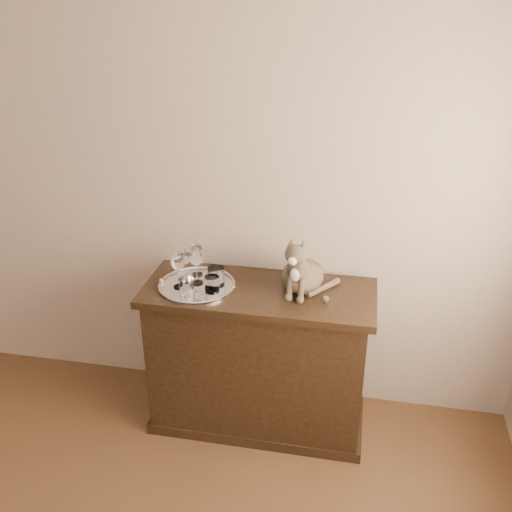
{
  "coord_description": "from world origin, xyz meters",
  "views": [
    {
      "loc": [
        1.08,
        -0.59,
        2.26
      ],
      "look_at": [
        0.58,
        1.95,
        1.04
      ],
      "focal_mm": 40.0,
      "sensor_mm": 36.0,
      "label": 1
    }
  ],
  "objects_px": {
    "tray": "(197,286)",
    "tumbler_b": "(187,286)",
    "cat": "(303,261)",
    "wine_glass_c": "(178,271)",
    "tumbler_a": "(212,284)",
    "sideboard": "(259,358)",
    "tumbler_c": "(216,277)",
    "wine_glass_a": "(185,265)",
    "wine_glass_d": "(197,266)",
    "wine_glass_b": "(197,259)"
  },
  "relations": [
    {
      "from": "wine_glass_c",
      "to": "sideboard",
      "type": "bearing_deg",
      "value": 8.82
    },
    {
      "from": "sideboard",
      "to": "wine_glass_a",
      "type": "relative_size",
      "value": 7.14
    },
    {
      "from": "wine_glass_c",
      "to": "wine_glass_d",
      "type": "xyz_separation_m",
      "value": [
        0.08,
        0.06,
        0.0
      ]
    },
    {
      "from": "tray",
      "to": "wine_glass_b",
      "type": "relative_size",
      "value": 2.19
    },
    {
      "from": "wine_glass_a",
      "to": "cat",
      "type": "xyz_separation_m",
      "value": [
        0.62,
        0.01,
        0.07
      ]
    },
    {
      "from": "sideboard",
      "to": "wine_glass_c",
      "type": "xyz_separation_m",
      "value": [
        -0.41,
        -0.06,
        0.53
      ]
    },
    {
      "from": "sideboard",
      "to": "wine_glass_d",
      "type": "xyz_separation_m",
      "value": [
        -0.33,
        -0.0,
        0.53
      ]
    },
    {
      "from": "tumbler_c",
      "to": "wine_glass_d",
      "type": "bearing_deg",
      "value": 178.4
    },
    {
      "from": "tumbler_c",
      "to": "cat",
      "type": "bearing_deg",
      "value": 6.31
    },
    {
      "from": "wine_glass_d",
      "to": "tumbler_c",
      "type": "bearing_deg",
      "value": -1.6
    },
    {
      "from": "sideboard",
      "to": "tumbler_c",
      "type": "relative_size",
      "value": 12.2
    },
    {
      "from": "sideboard",
      "to": "wine_glass_d",
      "type": "distance_m",
      "value": 0.62
    },
    {
      "from": "wine_glass_d",
      "to": "tumbler_a",
      "type": "bearing_deg",
      "value": -36.61
    },
    {
      "from": "tumbler_c",
      "to": "wine_glass_c",
      "type": "bearing_deg",
      "value": -162.81
    },
    {
      "from": "wine_glass_b",
      "to": "tumbler_b",
      "type": "relative_size",
      "value": 2.17
    },
    {
      "from": "wine_glass_b",
      "to": "cat",
      "type": "distance_m",
      "value": 0.58
    },
    {
      "from": "wine_glass_b",
      "to": "wine_glass_c",
      "type": "xyz_separation_m",
      "value": [
        -0.05,
        -0.15,
        0.0
      ]
    },
    {
      "from": "tray",
      "to": "tumbler_a",
      "type": "bearing_deg",
      "value": -26.81
    },
    {
      "from": "wine_glass_c",
      "to": "tumbler_b",
      "type": "bearing_deg",
      "value": -44.92
    },
    {
      "from": "wine_glass_c",
      "to": "cat",
      "type": "height_order",
      "value": "cat"
    },
    {
      "from": "sideboard",
      "to": "wine_glass_b",
      "type": "bearing_deg",
      "value": 165.94
    },
    {
      "from": "tumbler_c",
      "to": "wine_glass_b",
      "type": "bearing_deg",
      "value": 144.05
    },
    {
      "from": "tray",
      "to": "tumbler_b",
      "type": "height_order",
      "value": "tumbler_b"
    },
    {
      "from": "sideboard",
      "to": "tumbler_c",
      "type": "bearing_deg",
      "value": -178.39
    },
    {
      "from": "sideboard",
      "to": "tumbler_a",
      "type": "xyz_separation_m",
      "value": [
        -0.23,
        -0.08,
        0.48
      ]
    },
    {
      "from": "wine_glass_c",
      "to": "tumbler_a",
      "type": "distance_m",
      "value": 0.19
    },
    {
      "from": "wine_glass_a",
      "to": "wine_glass_d",
      "type": "height_order",
      "value": "wine_glass_d"
    },
    {
      "from": "wine_glass_c",
      "to": "tumbler_b",
      "type": "xyz_separation_m",
      "value": [
        0.06,
        -0.06,
        -0.05
      ]
    },
    {
      "from": "wine_glass_a",
      "to": "wine_glass_d",
      "type": "xyz_separation_m",
      "value": [
        0.07,
        -0.03,
        0.01
      ]
    },
    {
      "from": "sideboard",
      "to": "cat",
      "type": "relative_size",
      "value": 3.67
    },
    {
      "from": "sideboard",
      "to": "tray",
      "type": "distance_m",
      "value": 0.54
    },
    {
      "from": "wine_glass_d",
      "to": "cat",
      "type": "distance_m",
      "value": 0.55
    },
    {
      "from": "tray",
      "to": "cat",
      "type": "height_order",
      "value": "cat"
    },
    {
      "from": "wine_glass_c",
      "to": "wine_glass_a",
      "type": "bearing_deg",
      "value": 85.15
    },
    {
      "from": "wine_glass_a",
      "to": "tumbler_a",
      "type": "height_order",
      "value": "wine_glass_a"
    },
    {
      "from": "tumbler_b",
      "to": "tumbler_c",
      "type": "distance_m",
      "value": 0.17
    },
    {
      "from": "wine_glass_b",
      "to": "cat",
      "type": "bearing_deg",
      "value": -4.6
    },
    {
      "from": "wine_glass_b",
      "to": "tumbler_b",
      "type": "distance_m",
      "value": 0.22
    },
    {
      "from": "wine_glass_d",
      "to": "tumbler_a",
      "type": "distance_m",
      "value": 0.14
    },
    {
      "from": "tumbler_a",
      "to": "cat",
      "type": "height_order",
      "value": "cat"
    },
    {
      "from": "wine_glass_b",
      "to": "wine_glass_d",
      "type": "height_order",
      "value": "wine_glass_d"
    },
    {
      "from": "tumbler_b",
      "to": "tumbler_c",
      "type": "height_order",
      "value": "tumbler_c"
    },
    {
      "from": "wine_glass_b",
      "to": "tumbler_a",
      "type": "relative_size",
      "value": 2.16
    },
    {
      "from": "wine_glass_b",
      "to": "wine_glass_c",
      "type": "height_order",
      "value": "wine_glass_c"
    },
    {
      "from": "tumbler_a",
      "to": "cat",
      "type": "xyz_separation_m",
      "value": [
        0.44,
        0.12,
        0.11
      ]
    },
    {
      "from": "wine_glass_a",
      "to": "wine_glass_b",
      "type": "bearing_deg",
      "value": 51.92
    },
    {
      "from": "sideboard",
      "to": "tumbler_b",
      "type": "distance_m",
      "value": 0.6
    },
    {
      "from": "sideboard",
      "to": "cat",
      "type": "height_order",
      "value": "cat"
    },
    {
      "from": "sideboard",
      "to": "tray",
      "type": "height_order",
      "value": "tray"
    },
    {
      "from": "tray",
      "to": "cat",
      "type": "distance_m",
      "value": 0.57
    }
  ]
}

